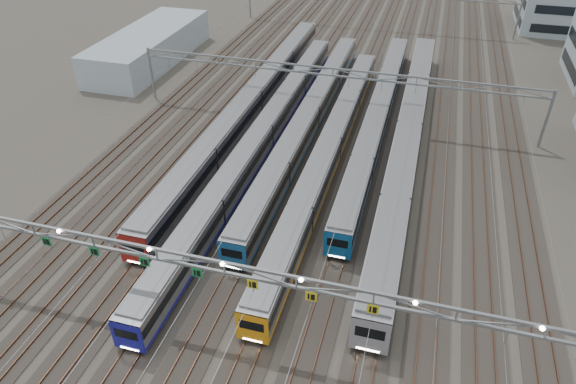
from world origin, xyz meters
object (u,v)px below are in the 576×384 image
(gantry_near, at_px, (223,271))
(train_e, at_px, (378,115))
(west_shed, at_px, (150,47))
(train_d, at_px, (330,148))
(train_f, at_px, (408,135))
(train_b, at_px, (263,136))
(gantry_mid, at_px, (333,78))
(train_a, at_px, (252,102))
(train_c, at_px, (309,117))

(gantry_near, bearing_deg, train_e, 80.23)
(train_e, distance_m, west_shed, 45.38)
(gantry_near, bearing_deg, train_d, 85.43)
(train_f, bearing_deg, train_b, -165.39)
(train_d, height_order, west_shed, west_shed)
(gantry_mid, xyz_separation_m, west_shed, (-36.17, 14.09, -3.66))
(train_a, bearing_deg, train_c, -12.83)
(west_shed, bearing_deg, train_d, -33.57)
(train_b, xyz_separation_m, train_e, (13.50, 9.92, 0.00))
(train_b, distance_m, gantry_mid, 13.28)
(train_d, relative_size, west_shed, 1.97)
(gantry_near, bearing_deg, train_a, 106.34)
(train_c, bearing_deg, train_e, 20.20)
(train_a, bearing_deg, train_d, -35.12)
(train_c, xyz_separation_m, train_e, (9.00, 3.31, -0.03))
(train_b, distance_m, west_shed, 38.40)
(train_f, bearing_deg, train_d, -148.44)
(train_f, bearing_deg, train_e, 130.71)
(train_c, bearing_deg, train_b, -124.25)
(train_a, relative_size, train_e, 1.17)
(gantry_mid, bearing_deg, gantry_near, -90.07)
(train_a, xyz_separation_m, train_e, (18.00, 1.26, -0.21))
(train_e, relative_size, gantry_mid, 1.02)
(train_a, height_order, west_shed, west_shed)
(gantry_near, bearing_deg, gantry_mid, 89.93)
(train_f, height_order, west_shed, west_shed)
(train_e, height_order, gantry_mid, gantry_mid)
(train_d, relative_size, train_e, 1.03)
(train_a, distance_m, gantry_near, 40.11)
(train_e, bearing_deg, train_d, -112.70)
(train_a, bearing_deg, train_f, -10.00)
(train_b, bearing_deg, train_c, 55.75)
(train_a, bearing_deg, gantry_mid, 9.63)
(train_e, bearing_deg, train_a, -175.99)
(train_e, xyz_separation_m, gantry_mid, (-6.75, 0.65, 4.36))
(train_e, xyz_separation_m, gantry_near, (-6.80, -39.47, 5.06))
(train_b, relative_size, train_c, 1.14)
(train_a, relative_size, gantry_mid, 1.19)
(train_b, distance_m, gantry_near, 30.72)
(train_a, relative_size, train_b, 0.99)
(train_a, xyz_separation_m, gantry_mid, (11.25, 1.91, 4.15))
(train_a, height_order, train_c, train_a)
(train_f, height_order, gantry_near, gantry_near)
(train_c, relative_size, train_f, 0.88)
(train_e, bearing_deg, gantry_mid, 174.51)
(train_b, height_order, gantry_mid, gantry_mid)
(train_c, relative_size, gantry_mid, 1.05)
(train_f, distance_m, gantry_mid, 13.33)
(train_c, bearing_deg, train_a, 167.17)
(train_b, relative_size, west_shed, 2.25)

